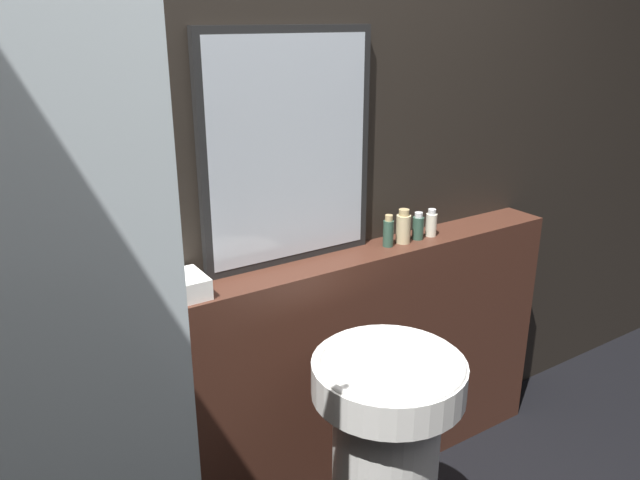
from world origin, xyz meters
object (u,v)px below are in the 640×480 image
at_px(shampoo_bottle, 388,232).
at_px(lotion_bottle, 418,227).
at_px(towel_stack, 167,290).
at_px(body_wash_bottle, 431,224).
at_px(mirror, 289,150).
at_px(pedestal_sink, 385,464).
at_px(conditioner_bottle, 403,227).

relative_size(shampoo_bottle, lotion_bottle, 1.14).
relative_size(towel_stack, body_wash_bottle, 2.15).
distance_m(mirror, body_wash_bottle, 0.68).
relative_size(pedestal_sink, conditioner_bottle, 6.52).
height_order(pedestal_sink, conditioner_bottle, conditioner_bottle).
bearing_deg(body_wash_bottle, towel_stack, 180.00).
xyz_separation_m(pedestal_sink, lotion_bottle, (0.51, 0.46, 0.56)).
relative_size(conditioner_bottle, lotion_bottle, 1.23).
bearing_deg(pedestal_sink, towel_stack, 136.63).
xyz_separation_m(conditioner_bottle, lotion_bottle, (0.07, 0.00, -0.01)).
bearing_deg(towel_stack, lotion_bottle, 0.00).
relative_size(shampoo_bottle, body_wash_bottle, 1.12).
relative_size(towel_stack, conditioner_bottle, 1.78).
bearing_deg(towel_stack, shampoo_bottle, 0.00).
bearing_deg(shampoo_bottle, mirror, 169.17).
height_order(mirror, shampoo_bottle, mirror).
bearing_deg(lotion_bottle, shampoo_bottle, 180.00).
distance_m(pedestal_sink, towel_stack, 0.86).
bearing_deg(lotion_bottle, towel_stack, 180.00).
distance_m(shampoo_bottle, conditioner_bottle, 0.07).
height_order(mirror, body_wash_bottle, mirror).
bearing_deg(body_wash_bottle, shampoo_bottle, 180.00).
xyz_separation_m(shampoo_bottle, body_wash_bottle, (0.21, 0.00, -0.01)).
distance_m(pedestal_sink, mirror, 1.04).
distance_m(shampoo_bottle, body_wash_bottle, 0.21).
relative_size(pedestal_sink, body_wash_bottle, 7.89).
bearing_deg(shampoo_bottle, towel_stack, 180.00).
distance_m(mirror, conditioner_bottle, 0.56).
distance_m(towel_stack, body_wash_bottle, 1.06).
xyz_separation_m(pedestal_sink, mirror, (-0.02, 0.53, 0.90)).
distance_m(lotion_bottle, body_wash_bottle, 0.07).
distance_m(towel_stack, shampoo_bottle, 0.85).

